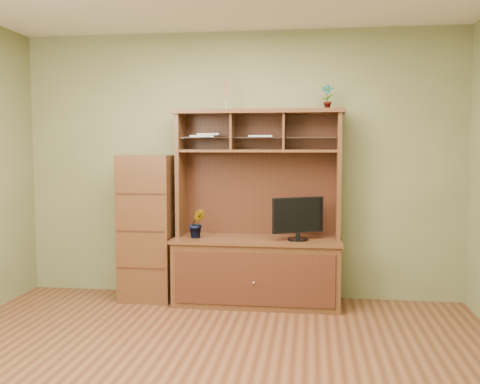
# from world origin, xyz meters

# --- Properties ---
(room) EXTENTS (4.54, 4.04, 2.74)m
(room) POSITION_xyz_m (0.00, 0.00, 1.35)
(room) COLOR #4F2916
(room) RESTS_ON ground
(media_hutch) EXTENTS (1.66, 0.61, 1.90)m
(media_hutch) POSITION_xyz_m (0.22, 1.73, 0.52)
(media_hutch) COLOR #3F1E12
(media_hutch) RESTS_ON room
(monitor) EXTENTS (0.48, 0.27, 0.41)m
(monitor) POSITION_xyz_m (0.61, 1.65, 0.87)
(monitor) COLOR black
(monitor) RESTS_ON media_hutch
(orchid_plant) EXTENTS (0.19, 0.16, 0.29)m
(orchid_plant) POSITION_xyz_m (-0.37, 1.65, 0.79)
(orchid_plant) COLOR #32591E
(orchid_plant) RESTS_ON media_hutch
(top_plant) EXTENTS (0.14, 0.10, 0.24)m
(top_plant) POSITION_xyz_m (0.88, 1.80, 2.02)
(top_plant) COLOR #386924
(top_plant) RESTS_ON media_hutch
(reed_diffuser) EXTENTS (0.06, 0.06, 0.29)m
(reed_diffuser) POSITION_xyz_m (-0.10, 1.80, 2.01)
(reed_diffuser) COLOR silver
(reed_diffuser) RESTS_ON media_hutch
(magazines) EXTENTS (0.82, 0.20, 0.04)m
(magazines) POSITION_xyz_m (-0.13, 1.80, 1.65)
(magazines) COLOR silver
(magazines) RESTS_ON media_hutch
(side_cabinet) EXTENTS (0.52, 0.47, 1.46)m
(side_cabinet) POSITION_xyz_m (-0.90, 1.75, 0.73)
(side_cabinet) COLOR #3F1E12
(side_cabinet) RESTS_ON room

